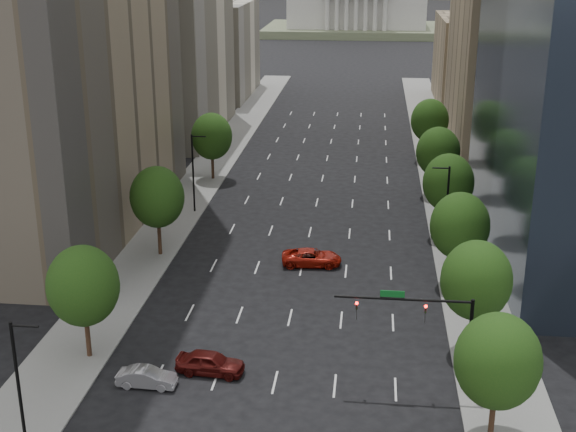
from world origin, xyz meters
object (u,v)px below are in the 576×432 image
(car_maroon, at_px, (210,363))
(car_silver, at_px, (147,377))
(traffic_signal, at_px, (433,323))
(capitol, at_px, (357,7))
(car_red_far, at_px, (312,257))

(car_maroon, distance_m, car_silver, 4.54)
(car_maroon, bearing_deg, car_silver, 123.65)
(traffic_signal, bearing_deg, car_maroon, 177.15)
(traffic_signal, relative_size, car_maroon, 1.87)
(capitol, relative_size, car_silver, 14.54)
(car_maroon, height_order, car_red_far, car_maroon)
(traffic_signal, height_order, capitol, capitol)
(capitol, bearing_deg, traffic_signal, -87.26)
(traffic_signal, xyz_separation_m, car_maroon, (-15.22, 0.76, -4.34))
(traffic_signal, bearing_deg, car_red_far, 114.54)
(car_maroon, xyz_separation_m, car_red_far, (5.57, 20.37, -0.05))
(capitol, relative_size, car_red_far, 10.65)
(car_red_far, bearing_deg, car_silver, 152.63)
(traffic_signal, bearing_deg, capitol, 92.74)
(car_red_far, bearing_deg, traffic_signal, -159.86)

